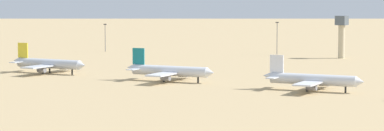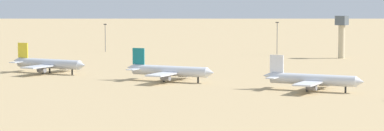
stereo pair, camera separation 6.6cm
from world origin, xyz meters
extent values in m
plane|color=tan|center=(0.00, 0.00, 0.00)|extent=(4000.00, 4000.00, 0.00)
cylinder|color=silver|center=(-58.26, 8.26, 3.96)|extent=(30.37, 6.51, 3.77)
cone|color=silver|center=(-41.94, 9.75, 3.96)|extent=(3.14, 3.82, 3.58)
cone|color=silver|center=(-74.59, 6.76, 4.52)|extent=(4.05, 3.53, 3.20)
cube|color=yellow|center=(-71.40, 7.05, 8.90)|extent=(4.92, 0.92, 6.12)
cube|color=silver|center=(-71.75, 10.80, 4.33)|extent=(3.59, 6.66, 0.34)
cube|color=silver|center=(-71.06, 3.30, 4.33)|extent=(3.59, 6.66, 0.34)
cube|color=silver|center=(-57.33, 8.34, 3.39)|extent=(9.13, 30.61, 0.53)
cylinder|color=slate|center=(-57.03, 15.46, 2.07)|extent=(3.57, 2.37, 2.07)
cylinder|color=slate|center=(-55.74, 1.39, 2.07)|extent=(3.57, 2.37, 2.07)
cylinder|color=black|center=(-46.85, 9.30, 1.04)|extent=(0.66, 0.66, 2.07)
cylinder|color=black|center=(-59.88, 10.38, 1.04)|extent=(0.66, 0.66, 2.07)
cylinder|color=black|center=(-59.47, 5.87, 1.04)|extent=(0.66, 0.66, 2.07)
cylinder|color=silver|center=(-0.11, 10.18, 3.94)|extent=(30.27, 7.81, 3.75)
cone|color=silver|center=(16.07, 12.41, 3.94)|extent=(3.28, 3.92, 3.57)
cone|color=silver|center=(-16.29, 7.96, 4.51)|extent=(4.15, 3.67, 3.19)
cube|color=#14727A|center=(-13.13, 8.39, 8.87)|extent=(4.90, 1.13, 6.10)
cube|color=silver|center=(-13.64, 12.11, 4.32)|extent=(3.85, 6.73, 0.34)
cube|color=silver|center=(-12.61, 4.67, 4.32)|extent=(3.85, 6.73, 0.34)
cube|color=silver|center=(0.82, 10.31, 3.38)|extent=(10.41, 30.63, 0.53)
cylinder|color=slate|center=(0.79, 17.41, 2.07)|extent=(3.63, 2.51, 2.07)
cylinder|color=slate|center=(2.71, 3.46, 2.07)|extent=(3.63, 2.51, 2.07)
cylinder|color=black|center=(11.20, 11.74, 1.03)|extent=(0.66, 0.66, 2.07)
cylinder|color=black|center=(-1.81, 12.22, 1.03)|extent=(0.66, 0.66, 2.07)
cylinder|color=black|center=(-1.19, 7.76, 1.03)|extent=(0.66, 0.66, 2.07)
cylinder|color=silver|center=(56.38, 12.37, 3.84)|extent=(29.50, 7.44, 3.66)
cone|color=silver|center=(72.16, 14.44, 3.84)|extent=(3.17, 3.80, 3.48)
cone|color=silver|center=(40.59, 10.29, 4.39)|extent=(4.03, 3.56, 3.11)
cube|color=white|center=(43.68, 10.70, 8.65)|extent=(4.78, 1.07, 5.95)
cube|color=silver|center=(43.20, 14.33, 4.21)|extent=(3.71, 6.55, 0.33)
cube|color=silver|center=(44.15, 7.07, 4.21)|extent=(3.71, 6.55, 0.33)
cube|color=silver|center=(57.28, 12.49, 3.29)|extent=(9.98, 29.84, 0.51)
cylinder|color=slate|center=(57.30, 19.41, 2.01)|extent=(3.53, 2.42, 2.01)
cylinder|color=slate|center=(59.08, 5.80, 2.01)|extent=(3.53, 2.42, 2.01)
cylinder|color=black|center=(67.41, 13.82, 1.01)|extent=(0.64, 0.64, 2.01)
cylinder|color=black|center=(54.73, 14.37, 1.01)|extent=(0.64, 0.64, 2.01)
cylinder|color=black|center=(55.30, 10.01, 1.01)|extent=(0.64, 0.64, 2.01)
cylinder|color=#C6B793|center=(8.61, 144.56, 8.16)|extent=(3.20, 3.20, 16.32)
cube|color=#4C5660|center=(8.61, 144.56, 18.62)|extent=(5.20, 5.20, 4.60)
cylinder|color=#59595E|center=(-29.53, 149.24, 8.22)|extent=(0.36, 0.36, 16.43)
cube|color=#333333|center=(-29.53, 149.24, 16.68)|extent=(1.80, 0.50, 0.50)
cylinder|color=#59595E|center=(-117.07, 115.42, 7.33)|extent=(0.36, 0.36, 14.65)
cube|color=#333333|center=(-117.07, 115.42, 14.90)|extent=(1.80, 0.50, 0.50)
camera|label=1|loc=(178.13, -243.56, 33.41)|focal=79.61mm
camera|label=2|loc=(178.18, -243.52, 33.41)|focal=79.61mm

